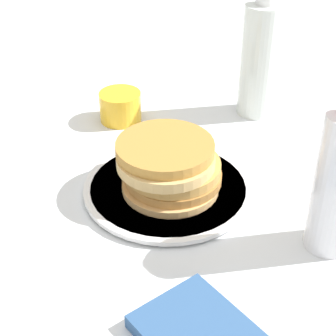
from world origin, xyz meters
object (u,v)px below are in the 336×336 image
(pancake_stack, at_px, (169,166))
(water_bottle_mid, at_px, (260,60))
(juice_glass, at_px, (120,107))
(plate, at_px, (168,188))

(pancake_stack, relative_size, water_bottle_mid, 0.71)
(pancake_stack, xyz_separation_m, water_bottle_mid, (0.08, -0.31, 0.06))
(pancake_stack, bearing_deg, water_bottle_mid, -74.99)
(pancake_stack, distance_m, juice_glass, 0.26)
(pancake_stack, height_order, water_bottle_mid, water_bottle_mid)
(juice_glass, bearing_deg, pancake_stack, 159.38)
(water_bottle_mid, bearing_deg, plate, 104.70)
(juice_glass, distance_m, water_bottle_mid, 0.28)
(plate, relative_size, water_bottle_mid, 1.15)
(water_bottle_mid, bearing_deg, pancake_stack, 105.01)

